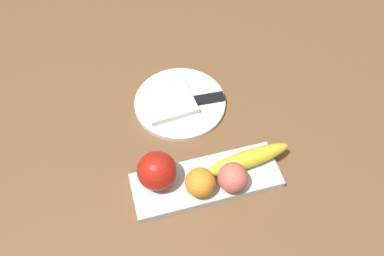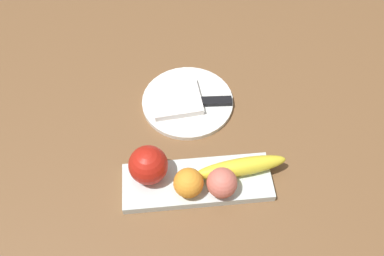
{
  "view_description": "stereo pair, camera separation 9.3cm",
  "coord_description": "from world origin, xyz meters",
  "px_view_note": "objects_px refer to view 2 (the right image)",
  "views": [
    {
      "loc": [
        0.1,
        0.41,
        0.81
      ],
      "look_at": [
        -0.04,
        -0.12,
        0.05
      ],
      "focal_mm": 38.87,
      "sensor_mm": 36.0,
      "label": 1
    },
    {
      "loc": [
        0.01,
        0.43,
        0.81
      ],
      "look_at": [
        -0.04,
        -0.12,
        0.05
      ],
      "focal_mm": 38.87,
      "sensor_mm": 36.0,
      "label": 2
    }
  ],
  "objects_px": {
    "banana": "(241,167)",
    "folded_napkin": "(176,99)",
    "orange_near_apple": "(188,183)",
    "knife": "(207,102)",
    "dinner_plate": "(188,102)",
    "fruit_tray": "(197,181)",
    "peach": "(222,183)",
    "apple": "(148,165)"
  },
  "relations": [
    {
      "from": "banana",
      "to": "folded_napkin",
      "type": "distance_m",
      "value": 0.25
    },
    {
      "from": "banana",
      "to": "orange_near_apple",
      "type": "relative_size",
      "value": 3.17
    },
    {
      "from": "folded_napkin",
      "to": "knife",
      "type": "distance_m",
      "value": 0.08
    },
    {
      "from": "orange_near_apple",
      "to": "dinner_plate",
      "type": "bearing_deg",
      "value": -94.7
    },
    {
      "from": "dinner_plate",
      "to": "folded_napkin",
      "type": "bearing_deg",
      "value": 0.0
    },
    {
      "from": "fruit_tray",
      "to": "orange_near_apple",
      "type": "height_order",
      "value": "orange_near_apple"
    },
    {
      "from": "banana",
      "to": "peach",
      "type": "height_order",
      "value": "peach"
    },
    {
      "from": "orange_near_apple",
      "to": "knife",
      "type": "bearing_deg",
      "value": -105.98
    },
    {
      "from": "peach",
      "to": "folded_napkin",
      "type": "height_order",
      "value": "peach"
    },
    {
      "from": "dinner_plate",
      "to": "orange_near_apple",
      "type": "bearing_deg",
      "value": 85.3
    },
    {
      "from": "apple",
      "to": "banana",
      "type": "xyz_separation_m",
      "value": [
        -0.2,
        0.01,
        -0.02
      ]
    },
    {
      "from": "banana",
      "to": "orange_near_apple",
      "type": "distance_m",
      "value": 0.12
    },
    {
      "from": "peach",
      "to": "folded_napkin",
      "type": "bearing_deg",
      "value": -73.62
    },
    {
      "from": "apple",
      "to": "knife",
      "type": "distance_m",
      "value": 0.25
    },
    {
      "from": "apple",
      "to": "peach",
      "type": "relative_size",
      "value": 1.3
    },
    {
      "from": "apple",
      "to": "orange_near_apple",
      "type": "bearing_deg",
      "value": 150.92
    },
    {
      "from": "banana",
      "to": "dinner_plate",
      "type": "distance_m",
      "value": 0.24
    },
    {
      "from": "apple",
      "to": "orange_near_apple",
      "type": "xyz_separation_m",
      "value": [
        -0.08,
        0.04,
        -0.01
      ]
    },
    {
      "from": "folded_napkin",
      "to": "knife",
      "type": "height_order",
      "value": "folded_napkin"
    },
    {
      "from": "banana",
      "to": "peach",
      "type": "xyz_separation_m",
      "value": [
        0.05,
        0.04,
        0.01
      ]
    },
    {
      "from": "banana",
      "to": "apple",
      "type": "bearing_deg",
      "value": 171.08
    },
    {
      "from": "fruit_tray",
      "to": "banana",
      "type": "height_order",
      "value": "banana"
    },
    {
      "from": "banana",
      "to": "folded_napkin",
      "type": "height_order",
      "value": "banana"
    },
    {
      "from": "banana",
      "to": "knife",
      "type": "xyz_separation_m",
      "value": [
        0.05,
        -0.2,
        -0.02
      ]
    },
    {
      "from": "fruit_tray",
      "to": "peach",
      "type": "distance_m",
      "value": 0.07
    },
    {
      "from": "apple",
      "to": "knife",
      "type": "xyz_separation_m",
      "value": [
        -0.15,
        -0.19,
        -0.04
      ]
    },
    {
      "from": "knife",
      "to": "folded_napkin",
      "type": "bearing_deg",
      "value": -7.46
    },
    {
      "from": "orange_near_apple",
      "to": "apple",
      "type": "bearing_deg",
      "value": -29.08
    },
    {
      "from": "peach",
      "to": "knife",
      "type": "distance_m",
      "value": 0.25
    },
    {
      "from": "peach",
      "to": "orange_near_apple",
      "type": "bearing_deg",
      "value": -5.6
    },
    {
      "from": "fruit_tray",
      "to": "apple",
      "type": "bearing_deg",
      "value": -10.65
    },
    {
      "from": "banana",
      "to": "dinner_plate",
      "type": "height_order",
      "value": "banana"
    },
    {
      "from": "folded_napkin",
      "to": "orange_near_apple",
      "type": "bearing_deg",
      "value": 91.73
    },
    {
      "from": "apple",
      "to": "dinner_plate",
      "type": "xyz_separation_m",
      "value": [
        -0.1,
        -0.21,
        -0.06
      ]
    },
    {
      "from": "folded_napkin",
      "to": "peach",
      "type": "bearing_deg",
      "value": 106.38
    },
    {
      "from": "banana",
      "to": "orange_near_apple",
      "type": "height_order",
      "value": "orange_near_apple"
    },
    {
      "from": "fruit_tray",
      "to": "dinner_plate",
      "type": "relative_size",
      "value": 1.42
    },
    {
      "from": "apple",
      "to": "peach",
      "type": "height_order",
      "value": "apple"
    },
    {
      "from": "orange_near_apple",
      "to": "peach",
      "type": "height_order",
      "value": "peach"
    },
    {
      "from": "apple",
      "to": "knife",
      "type": "relative_size",
      "value": 0.46
    },
    {
      "from": "orange_near_apple",
      "to": "folded_napkin",
      "type": "relative_size",
      "value": 0.53
    },
    {
      "from": "knife",
      "to": "orange_near_apple",
      "type": "bearing_deg",
      "value": 77.16
    }
  ]
}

